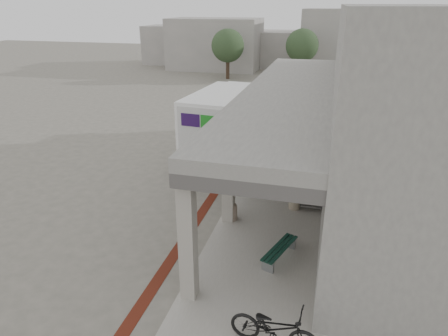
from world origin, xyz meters
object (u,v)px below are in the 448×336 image
(fedex_truck, at_px, (228,119))
(bench, at_px, (280,251))
(bicycle_black, at_px, (274,327))
(utility_cabinet, at_px, (301,179))

(fedex_truck, bearing_deg, bench, -61.64)
(fedex_truck, bearing_deg, bicycle_black, -66.11)
(bicycle_black, bearing_deg, fedex_truck, 25.28)
(fedex_truck, relative_size, bench, 4.52)
(bench, height_order, utility_cabinet, utility_cabinet)
(bicycle_black, bearing_deg, bench, 11.86)
(utility_cabinet, bearing_deg, bench, -92.07)
(utility_cabinet, height_order, bicycle_black, bicycle_black)
(utility_cabinet, bearing_deg, bicycle_black, -89.07)
(fedex_truck, bearing_deg, utility_cabinet, -39.31)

